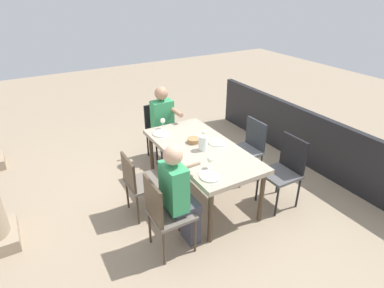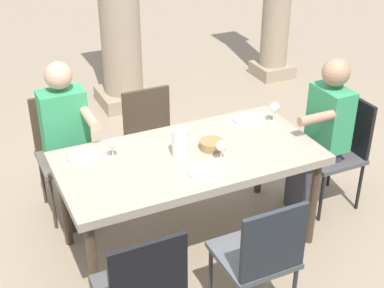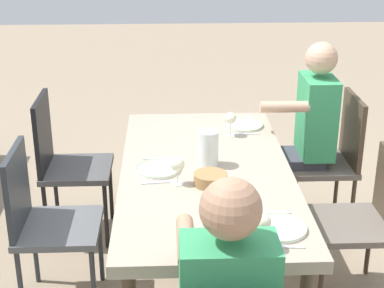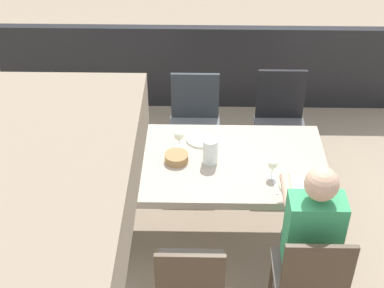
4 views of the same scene
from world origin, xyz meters
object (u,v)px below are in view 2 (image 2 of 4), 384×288
at_px(chair_head_east, 339,145).
at_px(diner_man_white, 68,141).
at_px(chair_west_north, 64,146).
at_px(chair_mid_north, 152,133).
at_px(chair_mid_south, 261,254).
at_px(water_pitcher, 180,144).
at_px(plate_1, 206,171).
at_px(diner_woman_green, 322,132).
at_px(plate_0, 85,155).
at_px(wine_glass_0, 112,144).
at_px(bread_basket, 212,145).
at_px(dining_table, 189,163).
at_px(plate_2, 249,120).
at_px(wine_glass_2, 275,108).
at_px(wine_glass_1, 221,146).

height_order(chair_head_east, diner_man_white, diner_man_white).
bearing_deg(chair_west_north, chair_mid_north, -0.46).
height_order(chair_mid_south, water_pitcher, water_pitcher).
xyz_separation_m(chair_mid_south, chair_head_east, (1.27, 0.88, -0.01)).
xyz_separation_m(chair_head_east, plate_1, (-1.33, -0.26, 0.25)).
relative_size(chair_west_north, diner_woman_green, 0.74).
height_order(plate_0, wine_glass_0, wine_glass_0).
height_order(diner_woman_green, bread_basket, diner_woman_green).
xyz_separation_m(dining_table, bread_basket, (0.18, 0.01, 0.10)).
relative_size(plate_0, wine_glass_0, 1.70).
bearing_deg(plate_2, chair_head_east, -21.86).
bearing_deg(chair_mid_south, diner_woman_green, 39.20).
xyz_separation_m(plate_1, water_pitcher, (-0.07, 0.27, 0.08)).
bearing_deg(chair_mid_north, wine_glass_0, -128.46).
bearing_deg(chair_head_east, dining_table, 180.00).
xyz_separation_m(chair_west_north, diner_man_white, (0.00, -0.19, 0.14)).
distance_m(chair_mid_north, wine_glass_2, 1.09).
xyz_separation_m(chair_mid_north, chair_head_east, (1.27, -0.87, 0.02)).
bearing_deg(chair_mid_north, diner_man_white, -166.24).
xyz_separation_m(dining_table, chair_mid_south, (0.06, -0.88, -0.17)).
distance_m(chair_west_north, wine_glass_2, 1.68).
distance_m(chair_mid_north, wine_glass_0, 0.96).
relative_size(chair_west_north, bread_basket, 5.57).
relative_size(wine_glass_0, wine_glass_2, 0.90).
bearing_deg(plate_1, dining_table, 90.93).
height_order(chair_west_north, plate_1, chair_west_north).
height_order(diner_woman_green, wine_glass_2, diner_woman_green).
height_order(diner_man_white, bread_basket, diner_man_white).
bearing_deg(plate_1, diner_man_white, 125.91).
xyz_separation_m(diner_man_white, plate_0, (0.03, -0.41, 0.08)).
height_order(wine_glass_1, water_pitcher, water_pitcher).
relative_size(dining_table, wine_glass_2, 10.97).
relative_size(chair_west_north, wine_glass_1, 6.47).
height_order(dining_table, plate_2, plate_2).
height_order(chair_west_north, chair_mid_north, chair_west_north).
bearing_deg(wine_glass_2, diner_woman_green, -28.30).
relative_size(diner_man_white, plate_0, 5.12).
distance_m(dining_table, bread_basket, 0.20).
relative_size(diner_man_white, water_pitcher, 6.67).
relative_size(plate_0, plate_2, 1.00).
bearing_deg(chair_mid_south, chair_head_east, 34.64).
xyz_separation_m(chair_west_north, chair_mid_north, (0.75, -0.01, -0.05)).
xyz_separation_m(chair_mid_north, diner_man_white, (-0.74, -0.18, 0.19)).
bearing_deg(wine_glass_2, bread_basket, -165.09).
bearing_deg(plate_1, chair_head_east, 10.96).
bearing_deg(diner_woman_green, wine_glass_1, -170.94).
distance_m(chair_head_east, wine_glass_1, 1.22).
height_order(chair_head_east, plate_2, chair_head_east).
relative_size(plate_0, water_pitcher, 1.30).
xyz_separation_m(chair_head_east, wine_glass_2, (-0.53, 0.18, 0.37)).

